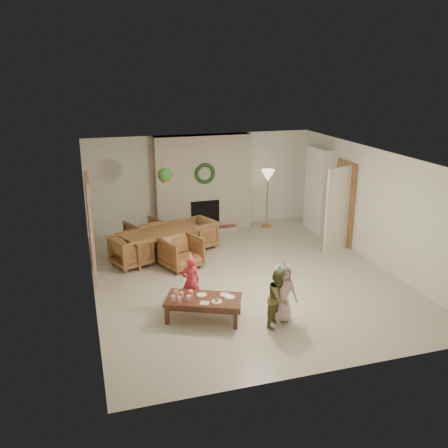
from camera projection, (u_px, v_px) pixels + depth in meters
name	position (u px, v px, depth m)	size (l,w,h in m)	color
floor	(243.00, 276.00, 10.16)	(7.00, 7.00, 0.00)	#B7B29E
ceiling	(245.00, 157.00, 9.39)	(7.00, 7.00, 0.00)	white
wall_back	(201.00, 181.00, 12.96)	(7.00, 7.00, 0.00)	silver
wall_front	(329.00, 293.00, 6.59)	(7.00, 7.00, 0.00)	silver
wall_left	(89.00, 233.00, 8.95)	(7.00, 7.00, 0.00)	silver
wall_right	(375.00, 207.00, 10.60)	(7.00, 7.00, 0.00)	silver
fireplace_mass	(203.00, 183.00, 12.78)	(2.50, 0.40, 2.50)	maroon
fireplace_hearth	(207.00, 230.00, 12.83)	(1.60, 0.30, 0.12)	maroon
fireplace_firebox	(205.00, 214.00, 12.86)	(0.75, 0.12, 0.75)	black
fireplace_wreath	(205.00, 174.00, 12.48)	(0.54, 0.54, 0.10)	#173B16
floor_lamp_base	(266.00, 226.00, 13.35)	(0.29, 0.29, 0.03)	gold
floor_lamp_post	(267.00, 200.00, 13.13)	(0.03, 0.03, 1.41)	gold
floor_lamp_shade	(268.00, 176.00, 12.93)	(0.38, 0.38, 0.31)	beige
bookshelf_carcass	(319.00, 190.00, 12.70)	(0.30, 1.00, 2.20)	white
bookshelf_shelf_a	(316.00, 214.00, 12.89)	(0.30, 0.92, 0.03)	white
bookshelf_shelf_b	(317.00, 199.00, 12.77)	(0.30, 0.92, 0.03)	white
bookshelf_shelf_c	(318.00, 184.00, 12.65)	(0.30, 0.92, 0.03)	white
bookshelf_shelf_d	(319.00, 169.00, 12.52)	(0.30, 0.92, 0.03)	white
books_row_lower	(319.00, 211.00, 12.71)	(0.20, 0.40, 0.24)	#A41E35
books_row_mid	(316.00, 194.00, 12.77)	(0.20, 0.44, 0.24)	navy
books_row_upper	(320.00, 180.00, 12.51)	(0.20, 0.36, 0.22)	#A29222
door_frame	(344.00, 203.00, 11.75)	(0.05, 0.86, 2.04)	brown
door_leaf	(338.00, 210.00, 11.31)	(0.05, 0.80, 2.00)	beige
curtain_panel	(91.00, 230.00, 9.14)	(0.06, 1.20, 2.00)	beige
dining_table	(162.00, 244.00, 11.10)	(1.79, 1.00, 0.63)	brown
dining_chair_near	(182.00, 252.00, 10.51)	(0.74, 0.76, 0.69)	brown
dining_chair_far	(144.00, 234.00, 11.67)	(0.74, 0.76, 0.69)	brown
dining_chair_left	(131.00, 251.00, 10.62)	(0.74, 0.76, 0.69)	brown
dining_chair_right	(197.00, 234.00, 11.68)	(0.74, 0.76, 0.69)	brown
hanging_plant_cord	(165.00, 164.00, 10.51)	(0.01, 0.01, 0.70)	tan
hanging_plant_pot	(165.00, 180.00, 10.61)	(0.16, 0.16, 0.12)	#AF5938
hanging_plant_foliage	(165.00, 175.00, 10.58)	(0.32, 0.32, 0.32)	#22521B
coffee_table_top	(203.00, 300.00, 8.35)	(1.28, 0.64, 0.06)	#502A1A
coffee_table_apron	(203.00, 303.00, 8.37)	(1.18, 0.54, 0.08)	#502A1A
coffee_leg_fl	(167.00, 315.00, 8.23)	(0.07, 0.07, 0.33)	#502A1A
coffee_leg_fr	(235.00, 320.00, 8.09)	(0.07, 0.07, 0.33)	#502A1A
coffee_leg_bl	(174.00, 301.00, 8.72)	(0.07, 0.07, 0.33)	#502A1A
coffee_leg_br	(239.00, 305.00, 8.58)	(0.07, 0.07, 0.33)	#502A1A
cup_a	(173.00, 298.00, 8.24)	(0.07, 0.07, 0.09)	white
cup_b	(176.00, 293.00, 8.43)	(0.07, 0.07, 0.09)	white
cup_c	(179.00, 300.00, 8.18)	(0.07, 0.07, 0.09)	white
cup_d	(182.00, 295.00, 8.37)	(0.07, 0.07, 0.09)	white
cup_e	(188.00, 298.00, 8.24)	(0.07, 0.07, 0.09)	white
cup_f	(191.00, 293.00, 8.43)	(0.07, 0.07, 0.09)	white
plate_a	(202.00, 295.00, 8.45)	(0.18, 0.18, 0.01)	white
plate_b	(217.00, 301.00, 8.21)	(0.18, 0.18, 0.01)	white
plate_c	(230.00, 297.00, 8.38)	(0.18, 0.18, 0.01)	white
food_scoop	(217.00, 299.00, 8.20)	(0.07, 0.07, 0.07)	tan
napkin_left	(205.00, 303.00, 8.16)	(0.15, 0.15, 0.01)	#E2A7BA
napkin_right	(225.00, 295.00, 8.46)	(0.15, 0.15, 0.01)	#E2A7BA
child_red	(191.00, 281.00, 8.83)	(0.34, 0.22, 0.92)	red
party_hat_red	(190.00, 256.00, 8.67)	(0.13, 0.13, 0.17)	gold
child_plaid	(279.00, 298.00, 8.11)	(0.48, 0.38, 1.00)	brown
party_hat_plaid	(280.00, 268.00, 7.95)	(0.12, 0.12, 0.16)	#54C571
child_pink	(282.00, 292.00, 8.25)	(0.51, 0.33, 1.05)	#CCA3AF
party_hat_pink	(284.00, 261.00, 8.08)	(0.14, 0.14, 0.19)	silver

